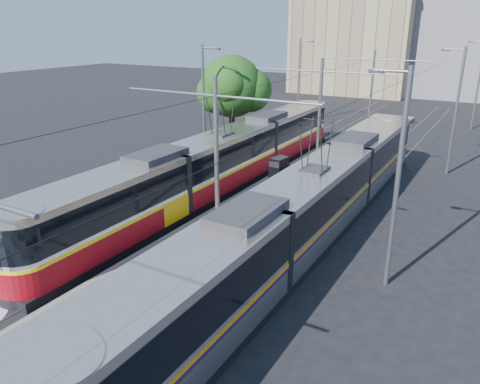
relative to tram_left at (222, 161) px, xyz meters
The scene contains 12 objects.
ground 14.59m from the tram_left, 75.62° to the right, with size 160.00×160.00×0.00m, color black.
platform 4.92m from the tram_left, 39.45° to the left, with size 4.00×50.00×0.30m, color gray.
tactile_strip_left 3.92m from the tram_left, 54.03° to the left, with size 0.70×50.00×0.01m, color gray.
tactile_strip_right 6.02m from the tram_left, 30.39° to the left, with size 0.70×50.00×0.01m, color gray.
rails 4.96m from the tram_left, 39.45° to the left, with size 8.71×70.00×0.03m.
tram_left is the anchor object (origin of this frame).
tram_right 8.18m from the tram_left, 28.32° to the right, with size 2.43×29.50×5.50m.
catenary 4.57m from the tram_left, ahead, with size 9.20×70.00×7.00m.
street_lamps 8.22m from the tram_left, 62.66° to the left, with size 15.18×38.22×8.00m.
shelter 4.07m from the tram_left, ahead, with size 0.77×1.13×2.35m.
tree 9.05m from the tram_left, 114.67° to the left, with size 4.96×4.59×7.21m.
building_left 46.69m from the tram_left, 97.93° to the left, with size 16.32×12.24×13.75m.
Camera 1 is at (10.51, -8.07, 9.24)m, focal length 35.00 mm.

